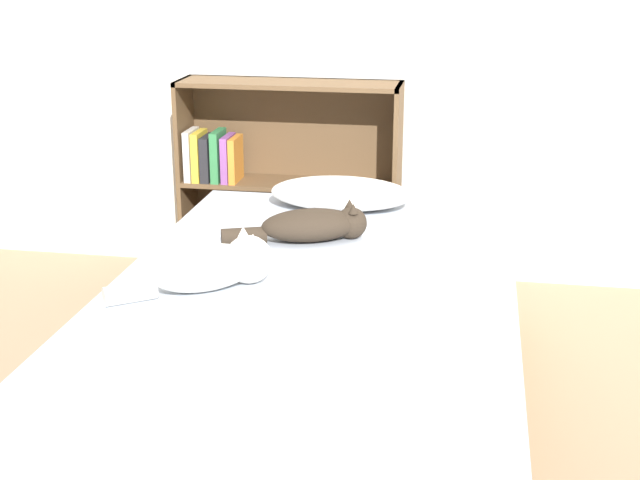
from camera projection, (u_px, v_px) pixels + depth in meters
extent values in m
plane|color=#997F60|center=(311.00, 432.00, 2.85)|extent=(8.00, 8.00, 0.00)
cube|color=silver|center=(375.00, 0.00, 3.86)|extent=(8.00, 0.06, 2.50)
cube|color=#99754C|center=(311.00, 396.00, 2.81)|extent=(1.26, 2.10, 0.26)
cube|color=#B2BCCC|center=(311.00, 324.00, 2.73)|extent=(1.22, 2.03, 0.24)
ellipsoid|color=white|center=(341.00, 193.00, 3.48)|extent=(0.56, 0.31, 0.12)
ellipsoid|color=white|center=(204.00, 268.00, 2.65)|extent=(0.36, 0.32, 0.14)
sphere|color=white|center=(249.00, 260.00, 2.71)|extent=(0.15, 0.15, 0.15)
cone|color=white|center=(243.00, 232.00, 2.72)|extent=(0.04, 0.04, 0.03)
cone|color=white|center=(253.00, 239.00, 2.65)|extent=(0.04, 0.04, 0.03)
cylinder|color=white|center=(130.00, 293.00, 2.57)|extent=(0.16, 0.13, 0.06)
ellipsoid|color=#33281E|center=(310.00, 225.00, 3.09)|extent=(0.38, 0.28, 0.11)
sphere|color=#33281E|center=(351.00, 223.00, 3.12)|extent=(0.11, 0.11, 0.11)
cone|color=#33281E|center=(350.00, 204.00, 3.13)|extent=(0.04, 0.04, 0.03)
cone|color=#33281E|center=(353.00, 208.00, 3.07)|extent=(0.04, 0.04, 0.03)
cylinder|color=#33281E|center=(244.00, 236.00, 3.06)|extent=(0.17, 0.11, 0.06)
cube|color=brown|center=(187.00, 178.00, 4.09)|extent=(0.02, 0.26, 0.91)
cube|color=brown|center=(397.00, 188.00, 3.93)|extent=(0.02, 0.26, 0.91)
cube|color=brown|center=(291.00, 276.00, 4.15)|extent=(0.99, 0.26, 0.02)
cube|color=brown|center=(289.00, 84.00, 3.87)|extent=(0.99, 0.26, 0.02)
cube|color=brown|center=(290.00, 183.00, 4.01)|extent=(0.95, 0.26, 0.02)
cube|color=brown|center=(295.00, 177.00, 4.12)|extent=(0.99, 0.02, 0.91)
cube|color=beige|center=(191.00, 154.00, 4.01)|extent=(0.03, 0.16, 0.23)
cube|color=gold|center=(200.00, 156.00, 4.00)|extent=(0.03, 0.16, 0.22)
cube|color=#232328|center=(209.00, 158.00, 4.00)|extent=(0.04, 0.16, 0.20)
cube|color=#337F47|center=(218.00, 156.00, 3.98)|extent=(0.04, 0.16, 0.23)
cube|color=#8C4C99|center=(228.00, 158.00, 3.98)|extent=(0.03, 0.16, 0.21)
cube|color=orange|center=(236.00, 159.00, 3.98)|extent=(0.03, 0.16, 0.20)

